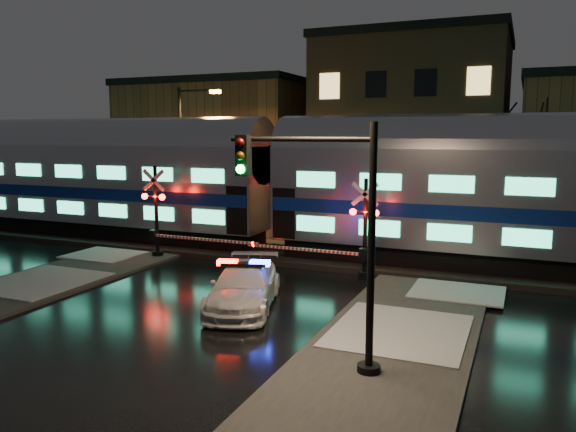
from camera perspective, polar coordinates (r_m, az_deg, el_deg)
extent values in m
plane|color=black|center=(20.63, -5.02, -6.85)|extent=(120.00, 120.00, 0.00)
cube|color=black|center=(25.00, 0.38, -3.84)|extent=(90.00, 4.20, 0.24)
cube|color=#2D2D2D|center=(13.05, 8.45, -15.89)|extent=(4.00, 20.00, 0.12)
cube|color=brown|center=(45.46, -6.56, 7.17)|extent=(14.00, 10.00, 9.00)
cube|color=brown|center=(40.73, 12.69, 8.65)|extent=(12.00, 11.00, 11.50)
cube|color=black|center=(32.72, -22.57, -0.65)|extent=(24.00, 2.40, 0.80)
cube|color=#B7BAC1|center=(32.47, -22.80, 3.36)|extent=(25.00, 3.05, 3.80)
cube|color=navy|center=(32.50, -22.76, 2.66)|extent=(24.75, 3.09, 0.55)
cube|color=#3DE8AC|center=(31.52, -24.70, 1.01)|extent=(21.00, 0.05, 0.62)
cube|color=#3DE8AC|center=(31.36, -24.90, 4.28)|extent=(21.00, 0.05, 0.62)
cylinder|color=#B7BAC1|center=(32.38, -22.97, 6.36)|extent=(25.00, 3.05, 3.05)
imported|color=silver|center=(17.68, -4.50, -7.16)|extent=(3.21, 5.03, 1.36)
cube|color=black|center=(17.50, -4.53, -4.89)|extent=(1.46, 0.77, 0.09)
cube|color=#FF0C05|center=(17.59, -6.17, -4.71)|extent=(0.69, 0.49, 0.16)
cube|color=#1426FF|center=(17.41, -2.87, -4.81)|extent=(0.69, 0.49, 0.16)
cylinder|color=black|center=(21.32, 7.75, -6.00)|extent=(0.47, 0.47, 0.28)
cylinder|color=black|center=(20.96, 7.84, -1.36)|extent=(0.15, 0.15, 3.78)
sphere|color=#FF0C05|center=(20.80, 6.62, 0.43)|extent=(0.25, 0.25, 0.25)
sphere|color=#FF0C05|center=(20.58, 8.89, 0.30)|extent=(0.25, 0.25, 0.25)
cube|color=white|center=(21.62, 1.56, -3.41)|extent=(4.73, 0.10, 0.10)
cube|color=black|center=(20.89, 7.61, -3.90)|extent=(0.25, 0.30, 0.45)
cylinder|color=black|center=(25.33, -13.08, -3.83)|extent=(0.50, 0.50, 0.30)
cylinder|color=black|center=(25.01, -13.23, 0.36)|extent=(0.16, 0.16, 4.03)
sphere|color=#FF0C05|center=(25.05, -14.36, 1.96)|extent=(0.26, 0.26, 0.26)
sphere|color=#FF0C05|center=(24.51, -12.67, 1.88)|extent=(0.26, 0.26, 0.26)
cube|color=white|center=(23.56, -8.55, -2.36)|extent=(5.04, 0.10, 0.10)
cube|color=black|center=(24.96, -13.49, -1.90)|extent=(0.25, 0.30, 0.45)
cylinder|color=black|center=(13.16, 8.20, -15.29)|extent=(0.53, 0.53, 0.28)
cylinder|color=black|center=(12.33, 8.46, -3.78)|extent=(0.17, 0.17, 5.66)
cylinder|color=black|center=(12.59, 1.14, 7.80)|extent=(3.39, 0.11, 0.11)
cube|color=black|center=(13.02, -4.54, 6.13)|extent=(0.30, 0.26, 0.94)
sphere|color=#0CFF3F|center=(12.89, -4.86, 4.77)|extent=(0.21, 0.21, 0.21)
cylinder|color=black|center=(31.98, -10.82, 5.62)|extent=(0.20, 0.20, 7.91)
cylinder|color=black|center=(31.39, -9.17, 12.48)|extent=(2.37, 0.12, 0.12)
cube|color=orange|center=(30.82, -7.41, 12.41)|extent=(0.54, 0.28, 0.18)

